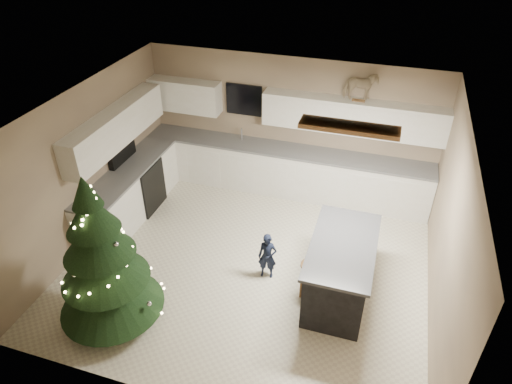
# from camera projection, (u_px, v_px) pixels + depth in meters

# --- Properties ---
(ground_plane) EXTENTS (5.50, 5.50, 0.00)m
(ground_plane) POSITION_uv_depth(u_px,v_px,m) (250.00, 262.00, 7.36)
(ground_plane) COLOR beige
(room_shell) EXTENTS (5.52, 5.02, 2.61)m
(room_shell) POSITION_uv_depth(u_px,v_px,m) (250.00, 170.00, 6.38)
(room_shell) COLOR tan
(room_shell) RESTS_ON ground_plane
(cabinetry) EXTENTS (5.50, 3.20, 2.00)m
(cabinetry) POSITION_uv_depth(u_px,v_px,m) (230.00, 164.00, 8.46)
(cabinetry) COLOR white
(cabinetry) RESTS_ON ground_plane
(island) EXTENTS (0.90, 1.70, 0.95)m
(island) POSITION_uv_depth(u_px,v_px,m) (340.00, 269.00, 6.54)
(island) COLOR black
(island) RESTS_ON ground_plane
(bar_stool) EXTENTS (0.30, 0.30, 0.58)m
(bar_stool) POSITION_uv_depth(u_px,v_px,m) (311.00, 272.00, 6.56)
(bar_stool) COLOR brown
(bar_stool) RESTS_ON ground_plane
(christmas_tree) EXTENTS (1.46, 1.41, 2.33)m
(christmas_tree) POSITION_uv_depth(u_px,v_px,m) (103.00, 265.00, 5.92)
(christmas_tree) COLOR #3F2816
(christmas_tree) RESTS_ON ground_plane
(toddler) EXTENTS (0.30, 0.22, 0.78)m
(toddler) POSITION_uv_depth(u_px,v_px,m) (267.00, 256.00, 6.90)
(toddler) COLOR black
(toddler) RESTS_ON ground_plane
(rocking_horse) EXTENTS (0.61, 0.39, 0.50)m
(rocking_horse) POSITION_uv_depth(u_px,v_px,m) (360.00, 87.00, 7.64)
(rocking_horse) COLOR brown
(rocking_horse) RESTS_ON cabinetry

